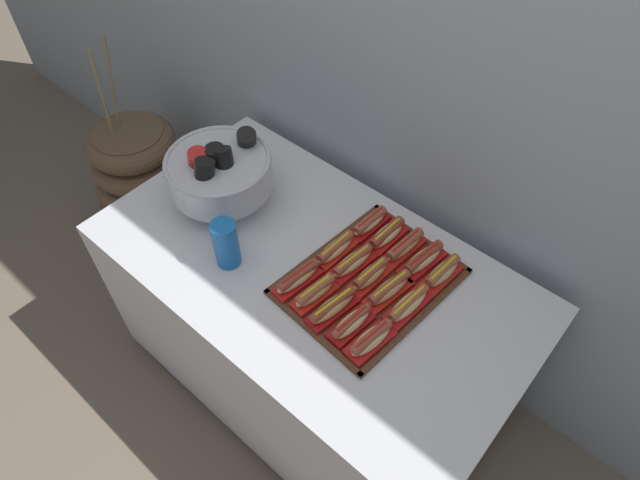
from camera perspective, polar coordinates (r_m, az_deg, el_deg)
name	(u,v)px	position (r m, az deg, el deg)	size (l,w,h in m)	color
ground_plane	(314,375)	(2.42, -0.59, -13.89)	(10.00, 10.00, 0.00)	#7A6B5B
back_wall	(425,51)	(1.72, 10.86, 18.72)	(6.00, 0.10, 2.60)	#9EA8B2
buffet_table	(313,325)	(2.06, -0.68, -8.87)	(1.44, 0.81, 0.77)	silver
floor_vase	(144,182)	(2.85, -17.82, 5.75)	(0.48, 0.48, 1.04)	brown
serving_tray	(369,282)	(1.72, 5.17, -4.36)	(0.44, 0.55, 0.01)	#56331E
hot_dog_0	(298,278)	(1.69, -2.31, -4.00)	(0.08, 0.18, 0.06)	red
hot_dog_1	(315,292)	(1.65, -0.53, -5.48)	(0.08, 0.16, 0.06)	red
hot_dog_2	(333,307)	(1.62, 1.33, -7.02)	(0.08, 0.18, 0.06)	#B21414
hot_dog_3	(351,324)	(1.60, 3.27, -8.69)	(0.07, 0.16, 0.06)	#B21414
hot_dog_4	(371,340)	(1.58, 5.29, -10.30)	(0.08, 0.17, 0.06)	red
hot_dog_5	(335,249)	(1.76, 1.61, -0.98)	(0.07, 0.17, 0.06)	red
hot_dog_6	(352,263)	(1.73, 3.39, -2.38)	(0.08, 0.18, 0.06)	red
hot_dog_7	(370,276)	(1.70, 5.25, -3.72)	(0.07, 0.16, 0.06)	red
hot_dog_8	(389,290)	(1.67, 7.17, -5.17)	(0.08, 0.18, 0.06)	red
hot_dog_9	(408,305)	(1.65, 9.13, -6.72)	(0.08, 0.18, 0.06)	red
hot_dog_10	(370,223)	(1.84, 5.20, 1.79)	(0.07, 0.16, 0.06)	#B21414
hot_dog_11	(387,235)	(1.81, 6.96, 0.54)	(0.07, 0.16, 0.06)	red
hot_dog_12	(404,247)	(1.78, 8.78, -0.70)	(0.07, 0.18, 0.06)	red
hot_dog_13	(423,260)	(1.76, 10.65, -2.04)	(0.09, 0.19, 0.06)	red
hot_dog_14	(442,273)	(1.74, 12.58, -3.39)	(0.07, 0.16, 0.06)	red
punch_bowl	(220,172)	(1.89, -10.42, 7.03)	(0.36, 0.37, 0.25)	silver
cup_stack	(226,244)	(1.73, -9.76, -0.38)	(0.08, 0.08, 0.17)	blue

